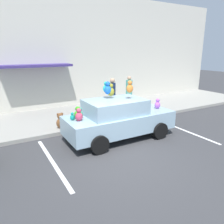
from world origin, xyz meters
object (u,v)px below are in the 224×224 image
Objects in this scene: teddy_bear_on_sidewalk at (60,121)px; pedestrian_walking_past at (129,93)px; plush_covered_car at (118,118)px; pedestrian_by_lamp at (112,97)px.

pedestrian_walking_past reaches higher than teddy_bear_on_sidewalk.
pedestrian_by_lamp is (1.29, 2.68, 0.21)m from plush_covered_car.
pedestrian_walking_past is at bearing 24.34° from pedestrian_by_lamp.
pedestrian_walking_past is (2.76, 3.35, 0.16)m from plush_covered_car.
plush_covered_car reaches higher than pedestrian_by_lamp.
plush_covered_car is at bearing -115.73° from pedestrian_by_lamp.
plush_covered_car is 2.30× the size of pedestrian_by_lamp.
pedestrian_by_lamp is at bearing 15.99° from teddy_bear_on_sidewalk.
plush_covered_car reaches higher than teddy_bear_on_sidewalk.
teddy_bear_on_sidewalk is 0.37× the size of pedestrian_by_lamp.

